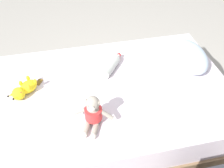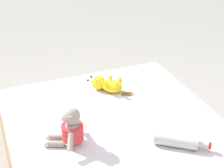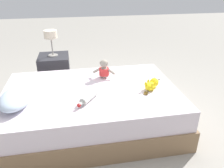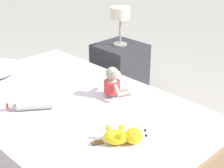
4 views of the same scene
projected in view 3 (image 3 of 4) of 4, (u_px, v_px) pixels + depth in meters
ground_plane at (92, 125)px, 2.66m from camera, size 16.00×16.00×0.00m
bed at (92, 108)px, 2.55m from camera, size 1.32×1.99×0.48m
pillow at (16, 98)px, 2.13m from camera, size 0.53×0.35×0.15m
plush_monkey at (104, 70)px, 2.71m from camera, size 0.25×0.28×0.24m
plush_yellow_creature at (152, 84)px, 2.46m from camera, size 0.28×0.26×0.10m
glass_bottle at (89, 97)px, 2.21m from camera, size 0.28×0.23×0.08m
nightstand at (55, 73)px, 3.40m from camera, size 0.45×0.45×0.55m
bedside_lamp at (51, 36)px, 3.14m from camera, size 0.19×0.19×0.38m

